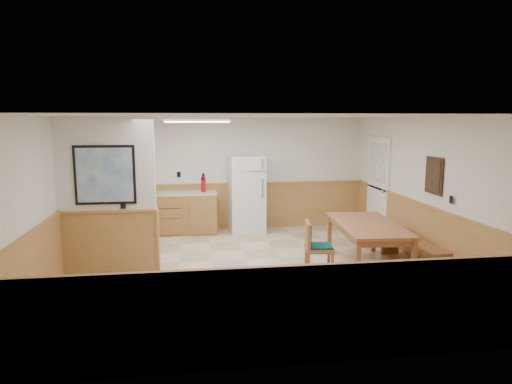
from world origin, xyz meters
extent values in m
plane|color=beige|center=(0.00, 0.00, 0.00)|extent=(6.00, 6.00, 0.00)
cube|color=white|center=(0.00, 0.00, 2.50)|extent=(6.00, 6.00, 0.02)
cube|color=white|center=(0.00, 3.00, 1.25)|extent=(6.00, 0.02, 2.50)
cube|color=white|center=(3.00, 0.00, 1.25)|extent=(0.02, 6.00, 2.50)
cube|color=white|center=(-3.00, 0.00, 1.25)|extent=(0.02, 6.00, 2.50)
cube|color=tan|center=(0.00, 2.98, 0.50)|extent=(6.00, 0.04, 1.00)
cube|color=tan|center=(2.98, 0.00, 0.50)|extent=(0.04, 6.00, 1.00)
cube|color=tan|center=(-2.98, 0.00, 0.50)|extent=(0.04, 6.00, 1.00)
cube|color=white|center=(-2.25, 0.20, 1.75)|extent=(1.50, 0.15, 1.50)
cube|color=tan|center=(-2.25, 0.20, 0.50)|extent=(1.50, 0.17, 1.00)
cube|color=black|center=(-2.25, 0.10, 1.60)|extent=(0.92, 0.03, 0.92)
cube|color=white|center=(-2.25, 0.09, 1.60)|extent=(0.84, 0.01, 0.84)
cube|color=#A6663B|center=(-1.10, 2.68, 0.43)|extent=(1.40, 0.60, 0.86)
cube|color=#A6663B|center=(-2.57, 2.68, 0.43)|extent=(0.06, 0.60, 0.86)
cube|color=#A6663B|center=(-1.83, 2.68, 0.43)|extent=(0.06, 0.60, 0.86)
cube|color=beige|center=(-1.50, 2.68, 0.88)|extent=(2.20, 0.60, 0.04)
cube|color=beige|center=(-1.50, 2.98, 0.95)|extent=(2.20, 0.02, 0.10)
cube|color=white|center=(2.97, 1.90, 1.02)|extent=(0.05, 1.02, 2.15)
cube|color=white|center=(2.96, 1.90, 1.02)|extent=(0.04, 0.90, 2.05)
cube|color=silver|center=(2.94, 1.90, 1.55)|extent=(0.02, 0.76, 0.80)
cube|color=white|center=(-2.10, 2.98, 1.55)|extent=(0.80, 0.03, 1.00)
cube|color=silver|center=(-2.10, 2.96, 1.55)|extent=(0.70, 0.01, 0.90)
cube|color=#361F15|center=(2.97, -0.30, 1.55)|extent=(0.03, 0.50, 0.60)
cube|color=black|center=(2.95, -0.30, 1.55)|extent=(0.01, 0.42, 0.52)
cube|color=white|center=(-0.80, 1.30, 2.45)|extent=(1.20, 0.30, 0.08)
cube|color=white|center=(-0.80, 1.30, 2.40)|extent=(1.15, 0.25, 0.01)
cube|color=white|center=(0.26, 2.63, 0.84)|extent=(0.78, 0.74, 1.68)
cube|color=silver|center=(0.56, 2.27, 1.53)|extent=(0.03, 0.02, 0.22)
cube|color=silver|center=(0.56, 2.27, 1.01)|extent=(0.03, 0.02, 0.40)
cube|color=#A35D3C|center=(1.94, -0.14, 0.72)|extent=(1.10, 1.99, 0.05)
cube|color=#A35D3C|center=(1.94, -0.14, 0.65)|extent=(0.99, 1.88, 0.10)
cube|color=#A35D3C|center=(1.46, -1.01, 0.35)|extent=(0.07, 0.07, 0.70)
cube|color=#A35D3C|center=(1.59, 0.79, 0.35)|extent=(0.07, 0.07, 0.70)
cube|color=#A35D3C|center=(2.30, -1.07, 0.35)|extent=(0.07, 0.07, 0.70)
cube|color=#A35D3C|center=(2.43, 0.73, 0.35)|extent=(0.07, 0.07, 0.70)
cube|color=#A35D3C|center=(2.74, -0.21, 0.42)|extent=(0.51, 1.64, 0.05)
cube|color=#A35D3C|center=(2.74, -0.96, 0.20)|extent=(0.34, 0.09, 0.40)
cube|color=#A35D3C|center=(2.74, 0.55, 0.20)|extent=(0.34, 0.09, 0.40)
cube|color=#A35D3C|center=(1.06, -0.35, 0.42)|extent=(0.49, 0.49, 0.06)
cube|color=#0D4539|center=(1.06, -0.35, 0.47)|extent=(0.44, 0.44, 0.03)
cube|color=#A35D3C|center=(0.88, -0.33, 0.65)|extent=(0.11, 0.43, 0.40)
cube|color=#0D4539|center=(0.69, -0.30, 0.65)|extent=(0.07, 0.37, 0.34)
cube|color=#A35D3C|center=(0.85, -0.51, 0.20)|extent=(0.05, 0.05, 0.39)
cube|color=#A35D3C|center=(0.90, -0.14, 0.20)|extent=(0.05, 0.05, 0.39)
cube|color=#A35D3C|center=(1.22, -0.56, 0.20)|extent=(0.05, 0.05, 0.39)
cube|color=#A35D3C|center=(1.27, -0.20, 0.20)|extent=(0.05, 0.05, 0.39)
cylinder|color=#AF0917|center=(-0.67, 2.65, 1.07)|extent=(0.13, 0.13, 0.33)
cylinder|color=black|center=(-0.67, 2.65, 1.27)|extent=(0.06, 0.06, 0.07)
cylinder|color=#198B36|center=(-2.12, 2.66, 1.01)|extent=(0.08, 0.08, 0.21)
camera|label=1|loc=(-0.93, -7.15, 2.44)|focal=32.00mm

